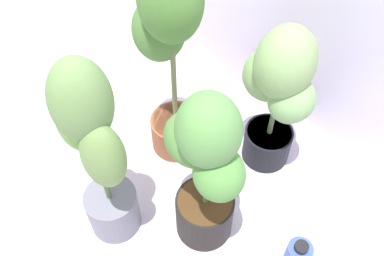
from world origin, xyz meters
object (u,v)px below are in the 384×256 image
(potted_plant_front_left, at_px, (95,151))
(potted_plant_back_left, at_px, (169,50))
(potted_plant_back_center, at_px, (278,89))
(potted_plant_center, at_px, (206,168))

(potted_plant_front_left, height_order, potted_plant_back_left, potted_plant_back_left)
(potted_plant_back_center, bearing_deg, potted_plant_back_left, -151.34)
(potted_plant_center, distance_m, potted_plant_back_center, 0.45)
(potted_plant_center, xyz_separation_m, potted_plant_back_left, (-0.38, 0.25, 0.13))
(potted_plant_center, relative_size, potted_plant_back_center, 1.06)
(potted_plant_back_left, height_order, potted_plant_back_center, potted_plant_back_left)
(potted_plant_front_left, distance_m, potted_plant_back_center, 0.72)
(potted_plant_front_left, xyz_separation_m, potted_plant_center, (0.29, 0.21, -0.07))
(potted_plant_front_left, height_order, potted_plant_back_center, potted_plant_front_left)
(potted_plant_back_left, distance_m, potted_plant_back_center, 0.44)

